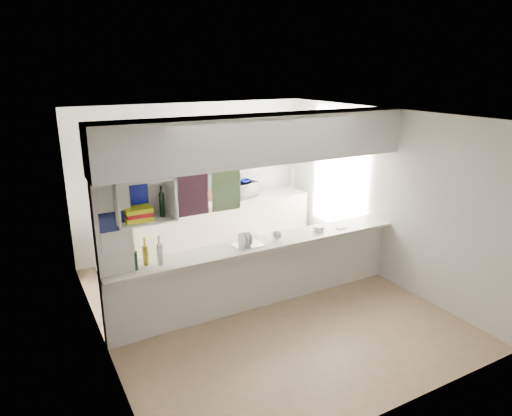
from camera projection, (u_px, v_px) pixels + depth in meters
floor at (261, 304)px, 6.36m from camera, size 4.80×4.80×0.00m
ceiling at (262, 115)px, 5.59m from camera, size 4.80×4.80×0.00m
wall_back at (194, 178)px, 7.99m from camera, size 4.20×0.00×4.20m
wall_left at (95, 244)px, 5.01m from camera, size 0.00×4.80×4.80m
wall_right at (381, 195)px, 6.94m from camera, size 0.00×4.80×4.80m
servery_partition at (250, 190)px, 5.79m from camera, size 4.20×0.50×2.60m
cubby_shelf at (142, 203)px, 5.08m from camera, size 0.65×0.35×0.50m
kitchen_run at (209, 207)px, 7.98m from camera, size 3.60×0.63×2.24m
microwave at (242, 190)px, 8.17m from camera, size 0.58×0.47×0.28m
bowl at (244, 181)px, 8.11m from camera, size 0.22×0.22×0.05m
dish_rack at (248, 240)px, 5.95m from camera, size 0.38×0.29×0.20m
cup at (277, 236)px, 6.14m from camera, size 0.15×0.15×0.10m
wine_bottles at (147, 256)px, 5.31m from camera, size 0.37×0.15×0.36m
plastic_tubs at (320, 229)px, 6.50m from camera, size 0.50×0.18×0.08m
utensil_jar at (185, 200)px, 7.74m from camera, size 0.11×0.11×0.15m
knife_block at (208, 195)px, 7.96m from camera, size 0.11×0.09×0.20m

